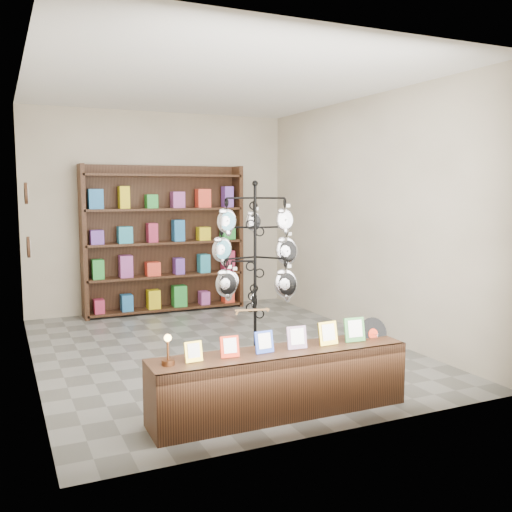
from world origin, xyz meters
The scene contains 6 objects.
ground centered at (0.00, 0.00, 0.00)m, with size 5.00×5.00×0.00m, color slate.
room_envelope centered at (0.00, 0.00, 1.85)m, with size 5.00×5.00×5.00m.
display_tree centered at (0.23, -0.52, 1.12)m, with size 1.05×1.04×1.94m.
front_shelf centered at (-0.22, -2.00, 0.27)m, with size 2.18×0.47×0.77m.
back_shelving centered at (0.00, 2.30, 1.03)m, with size 2.42×0.36×2.20m.
wall_clocks centered at (-1.97, 0.80, 1.50)m, with size 0.03×0.24×0.84m.
Camera 1 is at (-2.27, -6.04, 1.84)m, focal length 40.00 mm.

